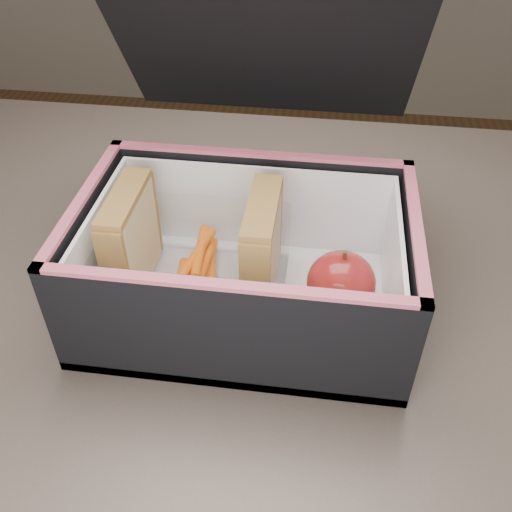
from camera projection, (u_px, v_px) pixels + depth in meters
The scene contains 8 objects.
kitchen_table at pixel (261, 325), 0.72m from camera, with size 1.20×0.80×0.75m.
lunch_bag at pixel (246, 252), 0.58m from camera, with size 0.33×0.35×0.30m.
plastic_tub at pixel (197, 261), 0.60m from camera, with size 0.19×0.13×0.08m, color white, non-canonical shape.
sandwich_left at pixel (131, 240), 0.59m from camera, with size 0.03×0.10×0.11m.
sandwich_right at pixel (262, 250), 0.58m from camera, with size 0.03×0.10×0.12m.
carrot_sticks at pixel (197, 272), 0.62m from camera, with size 0.06×0.14×0.03m.
paper_napkin at pixel (339, 303), 0.60m from camera, with size 0.07×0.07×0.01m, color white.
red_apple at pixel (341, 283), 0.57m from camera, with size 0.09×0.09×0.07m.
Camera 1 is at (0.06, -0.49, 1.20)m, focal length 40.00 mm.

